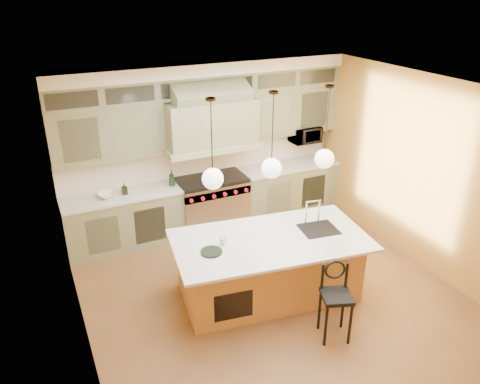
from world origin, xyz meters
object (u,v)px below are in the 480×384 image
kitchen_island (269,265)px  microwave (305,134)px  range (212,203)px  counter_stool (336,297)px

kitchen_island → microwave: bearing=57.0°
range → kitchen_island: 2.17m
range → counter_stool: size_ratio=1.18×
kitchen_island → counter_stool: 1.15m
kitchen_island → microwave: 3.17m
range → kitchen_island: kitchen_island is taller
range → microwave: (1.95, 0.11, 0.96)m
counter_stool → range: bearing=115.0°
microwave → range: bearing=-176.9°
kitchen_island → microwave: microwave is taller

